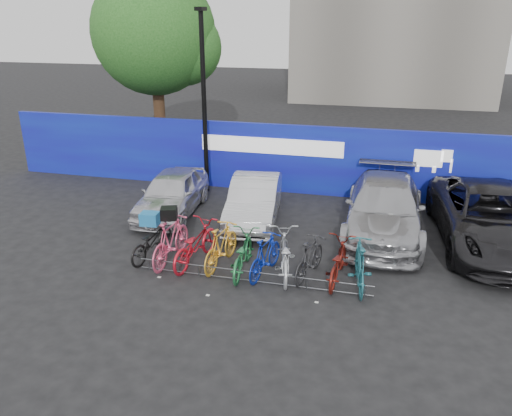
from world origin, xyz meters
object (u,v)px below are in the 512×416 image
(bike_9, at_px, (360,265))
(bike_0, at_px, (152,241))
(bike_5, at_px, (265,256))
(bike_rack, at_px, (251,276))
(bike_1, at_px, (171,240))
(bike_7, at_px, (309,258))
(car_0, at_px, (172,193))
(bike_8, at_px, (338,262))
(car_1, at_px, (254,200))
(lamppost, at_px, (204,98))
(bike_3, at_px, (221,246))
(bike_6, at_px, (284,255))
(car_3, at_px, (491,218))
(bike_4, at_px, (242,253))
(tree, at_px, (160,36))
(car_2, at_px, (384,208))
(bike_2, at_px, (195,244))

(bike_9, bearing_deg, bike_0, -10.08)
(bike_0, xyz_separation_m, bike_5, (3.03, -0.20, 0.05))
(bike_rack, bearing_deg, bike_1, 166.33)
(bike_0, distance_m, bike_7, 4.07)
(car_0, bearing_deg, bike_8, -33.82)
(car_1, xyz_separation_m, bike_9, (3.31, -3.30, -0.10))
(car_0, bearing_deg, lamppost, 77.61)
(bike_3, bearing_deg, bike_5, 179.21)
(bike_rack, height_order, bike_6, bike_6)
(car_3, distance_m, bike_4, 6.82)
(bike_8, bearing_deg, tree, -44.36)
(car_3, height_order, bike_7, car_3)
(lamppost, xyz_separation_m, bike_5, (3.42, -5.55, -2.76))
(car_1, distance_m, bike_5, 3.46)
(lamppost, height_order, bike_6, lamppost)
(bike_9, bearing_deg, car_3, -143.72)
(bike_6, bearing_deg, car_2, -138.59)
(car_1, bearing_deg, bike_6, -71.48)
(bike_7, bearing_deg, bike_0, 13.42)
(bike_6, bearing_deg, bike_rack, 28.59)
(car_3, height_order, bike_9, car_3)
(bike_1, xyz_separation_m, bike_2, (0.62, 0.07, -0.06))
(lamppost, bearing_deg, bike_9, -44.73)
(car_2, relative_size, bike_9, 2.82)
(bike_2, bearing_deg, lamppost, -63.35)
(bike_3, height_order, bike_6, bike_3)
(bike_3, distance_m, bike_8, 2.86)
(bike_8, bearing_deg, bike_0, 4.18)
(bike_6, height_order, bike_7, bike_6)
(tree, bearing_deg, bike_6, -53.60)
(bike_2, xyz_separation_m, bike_6, (2.27, -0.03, -0.00))
(car_2, xyz_separation_m, bike_2, (-4.53, -3.12, -0.23))
(car_2, relative_size, bike_1, 2.68)
(bike_0, height_order, bike_8, bike_8)
(car_0, relative_size, bike_9, 2.14)
(bike_1, xyz_separation_m, bike_9, (4.66, -0.12, -0.03))
(car_2, bearing_deg, car_1, -179.19)
(bike_2, distance_m, bike_3, 0.68)
(tree, xyz_separation_m, bike_4, (6.43, -10.21, -4.57))
(car_1, distance_m, bike_3, 3.10)
(bike_4, xyz_separation_m, bike_8, (2.27, 0.14, -0.01))
(car_1, height_order, bike_0, car_1)
(car_2, bearing_deg, tree, 145.05)
(car_3, distance_m, bike_0, 9.01)
(bike_rack, height_order, car_2, car_2)
(lamppost, xyz_separation_m, bike_4, (2.85, -5.55, -2.77))
(bike_rack, bearing_deg, bike_2, 159.20)
(bike_0, relative_size, bike_1, 0.89)
(car_0, height_order, bike_5, car_0)
(lamppost, height_order, bike_1, lamppost)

